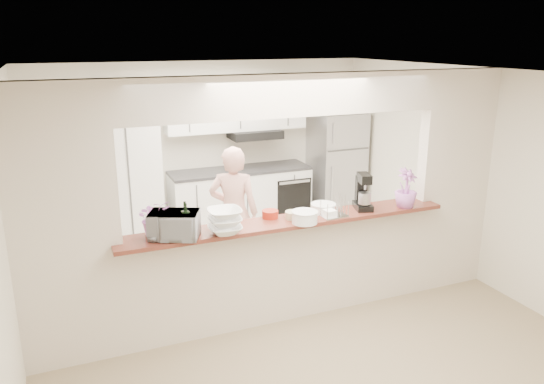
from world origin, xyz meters
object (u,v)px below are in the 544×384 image
refrigerator (336,166)px  person (234,213)px  toaster_oven (174,225)px  stand_mixer (363,193)px

refrigerator → person: 2.68m
toaster_oven → person: size_ratio=0.27×
toaster_oven → stand_mixer: size_ratio=1.14×
refrigerator → toaster_oven: 4.23m
toaster_oven → stand_mixer: stand_mixer is taller
stand_mixer → refrigerator: bearing=65.9°
stand_mixer → person: 1.63m
refrigerator → stand_mixer: 2.96m
stand_mixer → toaster_oven: bearing=-177.8°
stand_mixer → person: (-1.03, 1.18, -0.46)m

